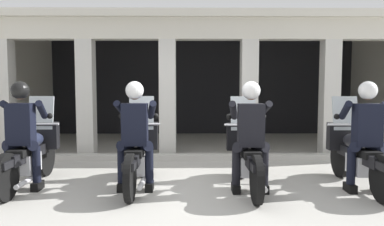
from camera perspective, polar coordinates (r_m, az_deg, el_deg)
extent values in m
plane|color=#A8A59E|center=(8.78, -0.16, -5.70)|extent=(80.00, 80.00, 0.00)
cube|color=black|center=(11.76, 1.53, 4.01)|extent=(9.66, 0.24, 2.91)
cube|color=beige|center=(8.16, 2.49, 12.49)|extent=(9.66, 0.36, 0.44)
cube|color=beige|center=(9.95, 1.95, 12.79)|extent=(9.66, 4.24, 0.16)
cube|color=beige|center=(10.74, -24.23, 3.57)|extent=(0.30, 4.24, 2.91)
cube|color=beige|center=(8.97, -26.38, 1.98)|extent=(0.35, 0.36, 2.47)
cube|color=beige|center=(8.36, -15.63, 2.14)|extent=(0.35, 0.36, 2.47)
cube|color=beige|center=(8.08, -3.69, 2.22)|extent=(0.35, 0.36, 2.47)
cube|color=beige|center=(8.17, 8.54, 2.20)|extent=(0.35, 0.36, 2.47)
cube|color=beige|center=(8.62, 19.99, 2.10)|extent=(0.35, 0.36, 2.47)
cube|color=#B7B5AD|center=(7.72, 2.62, -6.66)|extent=(9.26, 0.24, 0.12)
cylinder|color=black|center=(6.87, -21.18, -6.17)|extent=(0.09, 0.64, 0.64)
cylinder|color=black|center=(5.61, -26.27, -8.70)|extent=(0.09, 0.64, 0.64)
cube|color=black|center=(6.83, -21.23, -4.45)|extent=(0.14, 0.44, 0.08)
cube|color=silver|center=(6.18, -23.66, -6.95)|extent=(0.28, 0.44, 0.28)
cube|color=black|center=(6.20, -23.51, -5.68)|extent=(0.18, 1.24, 0.16)
ellipsoid|color=#1E2338|center=(6.37, -22.79, -3.75)|extent=(0.26, 0.48, 0.22)
cube|color=black|center=(6.02, -24.20, -5.32)|extent=(0.24, 0.52, 0.10)
cube|color=black|center=(5.63, -26.07, -6.82)|extent=(0.16, 0.48, 0.10)
cylinder|color=silver|center=(6.77, -21.41, -4.26)|extent=(0.05, 0.24, 0.53)
cube|color=black|center=(6.70, -21.63, -3.15)|extent=(0.52, 0.16, 0.44)
sphere|color=silver|center=(6.79, -21.33, -2.88)|extent=(0.18, 0.18, 0.18)
cube|color=silver|center=(6.64, -21.79, 0.03)|extent=(0.40, 0.14, 0.54)
cylinder|color=silver|center=(6.58, -21.99, -1.54)|extent=(0.62, 0.04, 0.04)
cylinder|color=silver|center=(5.86, -23.86, -9.51)|extent=(0.07, 0.55, 0.07)
cube|color=black|center=(5.95, -24.41, -1.55)|extent=(0.36, 0.22, 0.60)
cube|color=black|center=(6.06, -23.95, -1.24)|extent=(0.05, 0.02, 0.32)
sphere|color=#936B51|center=(5.94, -24.47, 2.84)|extent=(0.21, 0.21, 0.21)
sphere|color=black|center=(5.94, -24.48, 3.13)|extent=(0.26, 0.26, 0.26)
cylinder|color=black|center=(5.95, -23.00, -4.51)|extent=(0.26, 0.29, 0.17)
cylinder|color=black|center=(5.98, -22.38, -7.13)|extent=(0.12, 0.12, 0.53)
cube|color=black|center=(6.06, -22.25, -10.13)|extent=(0.11, 0.26, 0.12)
cylinder|color=black|center=(6.07, -25.45, -4.43)|extent=(0.26, 0.29, 0.17)
cylinder|color=black|center=(6.14, -25.87, -6.95)|extent=(0.12, 0.12, 0.53)
cube|color=black|center=(6.22, -25.73, -9.87)|extent=(0.11, 0.26, 0.12)
cylinder|color=black|center=(6.06, -21.69, 0.44)|extent=(0.19, 0.48, 0.31)
sphere|color=black|center=(6.25, -20.62, -0.42)|extent=(0.09, 0.09, 0.09)
cylinder|color=black|center=(6.24, -25.46, 0.43)|extent=(0.19, 0.48, 0.31)
sphere|color=black|center=(6.45, -24.96, -0.41)|extent=(0.09, 0.09, 0.09)
cylinder|color=black|center=(6.44, -7.41, -6.60)|extent=(0.09, 0.64, 0.64)
cylinder|color=black|center=(5.08, -9.33, -9.63)|extent=(0.09, 0.64, 0.64)
cube|color=black|center=(6.40, -7.43, -4.78)|extent=(0.14, 0.44, 0.08)
cube|color=silver|center=(5.70, -8.33, -7.56)|extent=(0.28, 0.44, 0.28)
cube|color=black|center=(5.72, -8.27, -6.18)|extent=(0.18, 1.24, 0.16)
ellipsoid|color=#1E2338|center=(5.90, -8.00, -4.07)|extent=(0.26, 0.48, 0.22)
cube|color=black|center=(5.53, -8.53, -5.81)|extent=(0.24, 0.52, 0.10)
cube|color=black|center=(5.10, -9.25, -7.55)|extent=(0.16, 0.48, 0.10)
cylinder|color=silver|center=(6.33, -7.50, -4.58)|extent=(0.05, 0.24, 0.53)
cube|color=black|center=(6.26, -7.58, -3.40)|extent=(0.52, 0.16, 0.44)
sphere|color=silver|center=(6.35, -7.47, -3.09)|extent=(0.18, 0.18, 0.18)
cube|color=silver|center=(6.20, -7.64, 0.01)|extent=(0.40, 0.14, 0.54)
cylinder|color=silver|center=(6.13, -7.71, -1.67)|extent=(0.62, 0.04, 0.04)
cylinder|color=silver|center=(5.39, -7.53, -10.37)|extent=(0.07, 0.55, 0.07)
cube|color=black|center=(5.46, -8.61, -1.71)|extent=(0.36, 0.22, 0.60)
cube|color=#591414|center=(5.57, -8.44, -1.37)|extent=(0.05, 0.02, 0.32)
sphere|color=#936B51|center=(5.44, -8.64, 3.08)|extent=(0.21, 0.21, 0.21)
sphere|color=silver|center=(5.44, -8.64, 3.39)|extent=(0.26, 0.26, 0.26)
cylinder|color=black|center=(5.50, -7.09, -4.91)|extent=(0.26, 0.29, 0.17)
cylinder|color=black|center=(5.54, -6.45, -7.72)|extent=(0.12, 0.12, 0.53)
cube|color=black|center=(5.63, -6.40, -10.93)|extent=(0.11, 0.26, 0.12)
cylinder|color=black|center=(5.54, -9.98, -4.87)|extent=(0.26, 0.29, 0.17)
cylinder|color=black|center=(5.60, -10.56, -7.64)|extent=(0.12, 0.12, 0.53)
cube|color=black|center=(5.69, -10.49, -10.83)|extent=(0.11, 0.26, 0.12)
cylinder|color=black|center=(5.64, -6.09, 0.46)|extent=(0.19, 0.48, 0.31)
sphere|color=black|center=(5.85, -5.49, -0.47)|extent=(0.09, 0.09, 0.09)
cylinder|color=black|center=(5.70, -10.50, 0.45)|extent=(0.19, 0.48, 0.31)
sphere|color=black|center=(5.92, -10.51, -0.47)|extent=(0.09, 0.09, 0.09)
cylinder|color=black|center=(6.34, 7.47, -6.77)|extent=(0.09, 0.64, 0.64)
cylinder|color=black|center=(4.99, 9.72, -9.89)|extent=(0.09, 0.64, 0.64)
cube|color=black|center=(6.30, 7.49, -4.92)|extent=(0.14, 0.44, 0.08)
cube|color=silver|center=(5.60, 8.54, -7.76)|extent=(0.28, 0.44, 0.28)
cube|color=black|center=(5.63, 8.48, -6.36)|extent=(0.18, 1.24, 0.16)
ellipsoid|color=#B2B2B7|center=(5.81, 8.16, -4.21)|extent=(0.26, 0.48, 0.22)
cube|color=black|center=(5.44, 8.78, -5.99)|extent=(0.24, 0.52, 0.10)
cube|color=black|center=(5.01, 9.63, -7.77)|extent=(0.16, 0.48, 0.10)
cylinder|color=silver|center=(6.24, 7.57, -4.72)|extent=(0.05, 0.24, 0.53)
cube|color=black|center=(6.16, 7.66, -3.52)|extent=(0.52, 0.16, 0.44)
sphere|color=silver|center=(6.26, 7.53, -3.21)|extent=(0.18, 0.18, 0.18)
cube|color=silver|center=(6.10, 7.72, -0.06)|extent=(0.40, 0.14, 0.54)
cylinder|color=silver|center=(6.04, 7.81, -1.77)|extent=(0.62, 0.04, 0.04)
cylinder|color=silver|center=(5.34, 10.41, -10.56)|extent=(0.07, 0.55, 0.07)
cube|color=black|center=(5.36, 8.87, -1.82)|extent=(0.36, 0.22, 0.60)
cube|color=#14193F|center=(5.48, 8.67, -1.48)|extent=(0.05, 0.02, 0.32)
sphere|color=tan|center=(5.35, 8.89, 3.05)|extent=(0.21, 0.21, 0.21)
sphere|color=silver|center=(5.35, 8.90, 3.37)|extent=(0.26, 0.26, 0.26)
cylinder|color=black|center=(5.45, 10.25, -5.03)|extent=(0.26, 0.29, 0.17)
cylinder|color=black|center=(5.51, 10.83, -7.84)|extent=(0.12, 0.12, 0.53)
cube|color=black|center=(5.60, 10.76, -11.07)|extent=(0.11, 0.26, 0.12)
cylinder|color=black|center=(5.40, 7.32, -5.08)|extent=(0.26, 0.29, 0.17)
cylinder|color=black|center=(5.45, 6.66, -7.94)|extent=(0.12, 0.12, 0.53)
cube|color=black|center=(5.54, 6.62, -11.20)|extent=(0.11, 0.26, 0.12)
cylinder|color=black|center=(5.61, 10.73, 0.38)|extent=(0.19, 0.48, 0.31)
sphere|color=black|center=(5.83, 10.70, -0.55)|extent=(0.09, 0.09, 0.09)
cylinder|color=black|center=(5.54, 6.26, 0.38)|extent=(0.19, 0.48, 0.31)
sphere|color=black|center=(5.75, 5.61, -0.56)|extent=(0.09, 0.09, 0.09)
cylinder|color=black|center=(6.77, 21.43, -6.32)|extent=(0.09, 0.64, 0.64)
cylinder|color=black|center=(5.53, 26.91, -8.91)|extent=(0.09, 0.64, 0.64)
cube|color=black|center=(6.74, 21.48, -4.58)|extent=(0.14, 0.44, 0.08)
cube|color=silver|center=(6.09, 24.10, -7.12)|extent=(0.28, 0.44, 0.28)
cube|color=black|center=(6.11, 23.94, -5.84)|extent=(0.18, 1.24, 0.16)
ellipsoid|color=black|center=(6.28, 23.16, -3.88)|extent=(0.26, 0.48, 0.22)
cube|color=black|center=(5.94, 24.68, -5.47)|extent=(0.24, 0.52, 0.10)
cube|color=black|center=(5.54, 26.69, -7.00)|extent=(0.16, 0.48, 0.10)
cylinder|color=silver|center=(6.68, 21.68, -4.39)|extent=(0.05, 0.24, 0.53)
cube|color=black|center=(6.60, 21.92, -3.27)|extent=(0.52, 0.16, 0.44)
sphere|color=silver|center=(6.69, 21.60, -2.99)|extent=(0.18, 0.18, 0.18)
cube|color=silver|center=(6.55, 22.08, -0.04)|extent=(0.40, 0.14, 0.54)
cylinder|color=silver|center=(6.49, 22.30, -1.63)|extent=(0.62, 0.04, 0.04)
cylinder|color=silver|center=(5.87, 26.55, -9.56)|extent=(0.07, 0.55, 0.07)
cube|color=black|center=(5.86, 24.89, -1.65)|extent=(0.36, 0.22, 0.60)
cube|color=#14193F|center=(5.97, 24.41, -1.34)|extent=(0.05, 0.02, 0.32)
sphere|color=#936B51|center=(5.86, 24.96, 2.80)|extent=(0.21, 0.21, 0.21)
sphere|color=silver|center=(5.85, 24.97, 3.10)|extent=(0.26, 0.26, 0.26)
cylinder|color=black|center=(5.98, 25.93, -4.56)|extent=(0.26, 0.29, 0.17)
cylinder|color=black|center=(6.06, 26.35, -7.11)|extent=(0.12, 0.12, 0.53)
cube|color=black|center=(6.14, 26.20, -10.07)|extent=(0.11, 0.26, 0.12)
cylinder|color=black|center=(5.86, 23.47, -4.66)|extent=(0.26, 0.29, 0.17)
cylinder|color=black|center=(5.89, 22.85, -7.32)|extent=(0.12, 0.12, 0.53)
cube|color=black|center=(5.97, 22.71, -10.36)|extent=(0.11, 0.26, 0.12)
cylinder|color=black|center=(6.15, 25.89, 0.36)|extent=(0.19, 0.48, 0.31)
sphere|color=black|center=(6.36, 25.34, -0.49)|extent=(0.09, 0.09, 0.09)
cylinder|color=black|center=(5.97, 22.10, 0.37)|extent=(0.19, 0.48, 0.31)
sphere|color=black|center=(6.16, 20.98, -0.51)|extent=(0.09, 0.09, 0.09)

